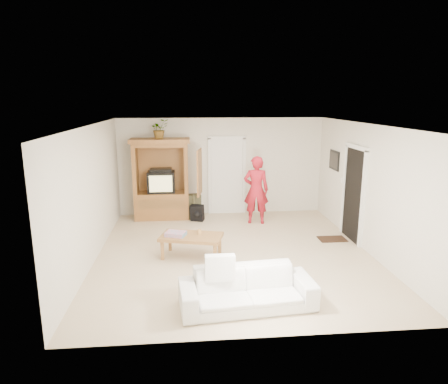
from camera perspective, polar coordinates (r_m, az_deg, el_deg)
The scene contains 19 objects.
floor at distance 8.28m, azimuth 1.41°, elevation -8.70°, with size 6.00×6.00×0.00m, color tan.
ceiling at distance 7.71m, azimuth 1.52°, elevation 9.56°, with size 6.00×6.00×0.00m, color white.
wall_back at distance 10.82m, azimuth -0.40°, elevation 3.67°, with size 5.50×5.50×0.00m, color silver.
wall_front at distance 5.05m, azimuth 5.47°, elevation -7.57°, with size 5.50×5.50×0.00m, color silver.
wall_left at distance 8.05m, azimuth -18.36°, elevation -0.31°, with size 6.00×6.00×0.00m, color silver.
wall_right at distance 8.65m, azimuth 19.86°, elevation 0.47°, with size 6.00×6.00×0.00m, color silver.
armoire at distance 10.55m, azimuth -8.80°, elevation 1.10°, with size 1.82×1.14×2.10m.
door_back at distance 10.86m, azimuth 0.41°, elevation 2.20°, with size 0.85×0.05×2.04m, color white.
doorway_right at distance 9.23m, azimuth 18.04°, elevation -0.41°, with size 0.05×0.90×2.04m, color black.
framed_picture at distance 10.31m, azimuth 15.48°, elevation 4.41°, with size 0.03×0.60×0.48m, color black.
doormat at distance 9.36m, azimuth 15.19°, elevation -6.50°, with size 0.60×0.40×0.02m, color #382316.
plant at distance 10.32m, azimuth -9.22°, elevation 8.89°, with size 0.44×0.38×0.49m, color #4C7238.
man at distance 10.02m, azimuth 4.61°, elevation 0.29°, with size 0.63×0.41×1.72m, color #A51623.
sofa at distance 6.18m, azimuth 3.32°, elevation -13.66°, with size 2.02×0.79×0.59m, color silver.
coffee_table at distance 8.00m, azimuth -4.69°, elevation -6.57°, with size 1.33×0.94×0.45m.
towel at distance 7.97m, azimuth -6.91°, elevation -5.95°, with size 0.38×0.28×0.08m, color #FE5469.
candle at distance 8.01m, azimuth -3.53°, elevation -5.69°, with size 0.08×0.08×0.10m, color tan.
backpack_black at distance 10.33m, azimuth -3.86°, elevation -3.06°, with size 0.33×0.20×0.41m, color black, non-canonical shape.
backpack_olive at distance 10.55m, azimuth -4.27°, elevation -2.05°, with size 0.34×0.25×0.65m, color #47442B, non-canonical shape.
Camera 1 is at (-0.91, -7.64, 3.08)m, focal length 32.00 mm.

